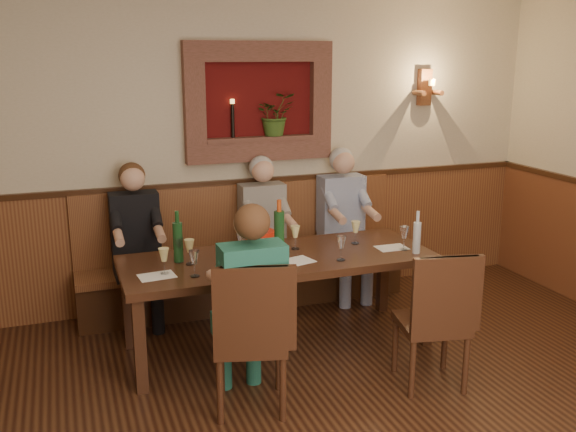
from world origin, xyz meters
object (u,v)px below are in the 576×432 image
Objects in this scene: spittoon_bucket at (260,247)px; person_bench_right at (344,236)px; bench at (245,270)px; person_bench_mid at (265,246)px; wine_bottle_green_b at (178,241)px; person_chair_front at (249,324)px; person_bench_left at (138,259)px; chair_near_right at (431,346)px; water_bottle at (417,237)px; chair_near_left at (251,365)px; wine_bottle_green_a at (279,232)px; dining_table at (278,265)px.

person_bench_right is at bearing 39.77° from spittoon_bucket.
person_bench_mid reaches higher than bench.
bench is 7.65× the size of wine_bottle_green_b.
person_bench_mid is 0.99× the size of person_chair_front.
person_bench_left is 5.61× the size of spittoon_bucket.
person_bench_left is at bearing 146.45° from chair_near_right.
bench is at bearing 6.15° from person_bench_left.
spittoon_bucket is at bearing 171.24° from water_bottle.
person_chair_front reaches higher than spittoon_bucket.
bench is at bearing 90.05° from chair_near_left.
person_bench_right is at bearing -0.03° from person_bench_left.
wine_bottle_green_b is (-0.91, -0.71, 0.34)m from person_bench_mid.
person_bench_mid is (1.14, 0.00, -0.00)m from person_bench_left.
person_bench_mid reaches higher than spittoon_bucket.
person_bench_right reaches higher than person_chair_front.
wine_bottle_green_b is (-1.55, 1.06, 0.62)m from chair_near_right.
person_chair_front is 1.62m from water_bottle.
chair_near_left is at bearing -112.16° from spittoon_bucket.
bench is 0.31m from person_bench_mid.
person_bench_left is 0.98× the size of person_bench_right.
chair_near_left is 1.28m from chair_near_right.
water_bottle is (2.02, -1.13, 0.31)m from person_bench_left.
person_bench_right is 1.17m from water_bottle.
person_bench_right is 1.02× the size of person_chair_front.
person_bench_left is at bearing 107.44° from person_chair_front.
chair_near_left is 4.19× the size of spittoon_bucket.
wine_bottle_green_a is (0.49, 0.81, 0.36)m from person_chair_front.
bench is 1.01m from person_bench_left.
chair_near_left is at bearing -130.60° from person_bench_right.
chair_near_right is 0.72× the size of person_bench_left.
person_bench_right reaches higher than chair_near_left.
person_chair_front is at bearing -120.89° from wine_bottle_green_a.
person_bench_left is 0.82m from wine_bottle_green_b.
person_chair_front is 1.01m from wine_bottle_green_a.
spittoon_bucket is 0.25m from wine_bottle_green_a.
water_bottle is (0.24, 0.65, 0.59)m from chair_near_right.
person_bench_right is at bearing 95.05° from water_bottle.
chair_near_left is (-0.47, -1.76, -0.03)m from bench.
dining_table is 1.27m from person_bench_right.
water_bottle is (1.51, 0.49, 0.31)m from person_chair_front.
chair_near_right is (1.28, -0.12, -0.01)m from chair_near_left.
wine_bottle_green_a reaches higher than bench.
dining_table is 1.29m from person_bench_left.
chair_near_right is at bearing -70.13° from person_bench_mid.
wine_bottle_green_b is at bearing -141.88° from person_bench_mid.
person_chair_front is (-0.63, -1.62, 0.00)m from person_bench_mid.
chair_near_right reaches higher than dining_table.
dining_table is 6.12× the size of wine_bottle_green_b.
spittoon_bucket reaches higher than dining_table.
bench is at bearing 90.00° from dining_table.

